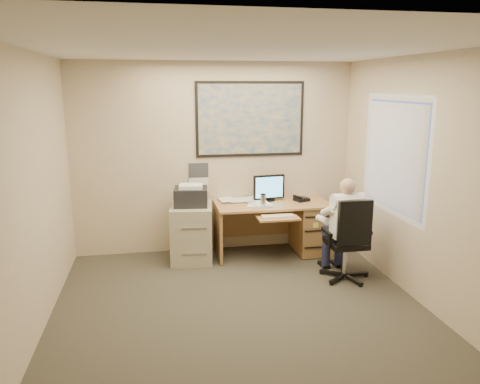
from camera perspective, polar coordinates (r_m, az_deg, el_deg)
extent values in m
cube|color=#38352B|center=(5.01, 0.58, -15.39)|extent=(4.00, 4.50, 0.00)
cube|color=white|center=(4.42, 0.66, 17.15)|extent=(4.00, 4.50, 0.00)
cube|color=beige|center=(6.71, -3.08, 4.12)|extent=(4.00, 0.00, 2.70)
cube|color=beige|center=(2.46, 10.93, -11.86)|extent=(4.00, 0.00, 2.70)
cube|color=beige|center=(4.59, -24.70, -1.17)|extent=(0.00, 4.50, 2.70)
cube|color=beige|center=(5.28, 22.45, 0.75)|extent=(0.00, 4.50, 2.70)
cube|color=tan|center=(6.61, 3.96, -1.47)|extent=(1.60, 0.75, 0.03)
cube|color=#A47643|center=(6.87, 8.57, -4.27)|extent=(0.45, 0.70, 0.70)
cube|color=#A47643|center=(6.57, -2.72, -4.95)|extent=(0.04, 0.70, 0.70)
cube|color=#A47643|center=(7.01, 3.23, -3.04)|extent=(1.55, 0.03, 0.55)
cylinder|color=black|center=(6.74, 3.49, -0.96)|extent=(0.18, 0.18, 0.02)
cube|color=black|center=(6.68, 3.55, 0.62)|extent=(0.46, 0.10, 0.35)
cube|color=#54B5E6|center=(6.66, 3.60, 0.57)|extent=(0.41, 0.06, 0.30)
cube|color=tan|center=(6.20, 4.64, -3.17)|extent=(0.55, 0.30, 0.02)
cube|color=beige|center=(6.20, 4.64, -2.96)|extent=(0.43, 0.14, 0.02)
cube|color=black|center=(6.76, 7.50, -0.89)|extent=(0.23, 0.22, 0.05)
cylinder|color=silver|center=(6.39, 2.84, -1.05)|extent=(0.08, 0.08, 0.17)
cylinder|color=white|center=(6.76, 2.89, -0.61)|extent=(0.07, 0.07, 0.09)
cube|color=white|center=(6.51, 0.12, -1.40)|extent=(0.60, 0.56, 0.03)
cube|color=#1E4C93|center=(6.71, 1.26, 8.86)|extent=(1.56, 0.03, 1.06)
cube|color=white|center=(6.72, -5.07, 1.76)|extent=(0.28, 0.01, 0.42)
cube|color=#ABA489|center=(6.50, -5.89, -4.94)|extent=(0.63, 0.73, 0.78)
cube|color=black|center=(6.36, -6.00, -0.57)|extent=(0.49, 0.44, 0.24)
cube|color=white|center=(6.31, -6.01, 0.69)|extent=(0.34, 0.28, 0.05)
cylinder|color=silver|center=(6.04, 12.69, -8.02)|extent=(0.06, 0.06, 0.39)
cube|color=black|center=(5.97, 12.79, -6.08)|extent=(0.45, 0.45, 0.07)
cube|color=black|center=(5.68, 13.84, -3.69)|extent=(0.41, 0.06, 0.54)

